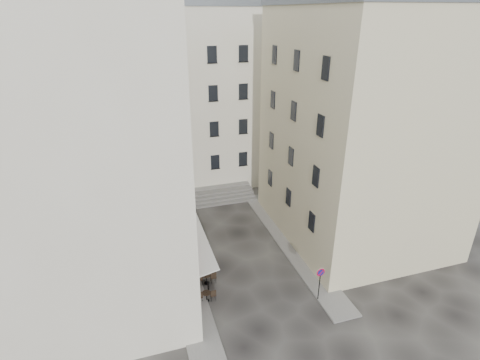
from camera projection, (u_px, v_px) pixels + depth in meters
name	position (u px, v px, depth m)	size (l,w,h in m)	color
ground	(249.00, 275.00, 27.28)	(90.00, 90.00, 0.00)	black
sidewalk_left	(179.00, 254.00, 29.52)	(2.00, 22.00, 0.12)	slate
sidewalk_right	(289.00, 242.00, 31.09)	(2.00, 18.00, 0.12)	slate
building_left	(72.00, 142.00, 22.80)	(12.20, 16.20, 20.60)	beige
building_right	(363.00, 127.00, 29.35)	(12.20, 14.20, 18.60)	beige
building_back	(184.00, 97.00, 39.72)	(18.20, 10.20, 18.60)	beige
cafe_storefront	(187.00, 257.00, 26.21)	(1.74, 7.30, 3.50)	#460A0C
stone_steps	(210.00, 196.00, 38.06)	(9.00, 3.15, 0.80)	#5D5A58
bollard_near	(208.00, 287.00, 25.31)	(0.12, 0.12, 0.98)	black
bollard_mid	(198.00, 258.00, 28.36)	(0.12, 0.12, 0.98)	black
bollard_far	(190.00, 234.00, 31.41)	(0.12, 0.12, 0.98)	black
no_parking_sign	(320.00, 278.00, 24.17)	(0.59, 0.10, 2.58)	black
bistro_table_a	(206.00, 295.00, 24.68)	(1.25, 0.59, 0.88)	black
bistro_table_b	(206.00, 278.00, 26.27)	(1.34, 0.63, 0.94)	black
bistro_table_c	(199.00, 272.00, 26.85)	(1.42, 0.66, 1.00)	black
bistro_table_d	(198.00, 253.00, 29.10)	(1.14, 0.53, 0.80)	black
bistro_table_e	(190.00, 247.00, 29.78)	(1.16, 0.54, 0.82)	black
pedestrian	(196.00, 247.00, 29.19)	(0.59, 0.39, 1.61)	black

